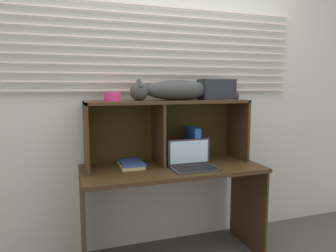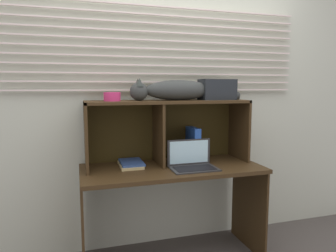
# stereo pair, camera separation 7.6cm
# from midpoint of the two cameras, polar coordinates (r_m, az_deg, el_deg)

# --- Properties ---
(back_panel_with_blinds) EXTENTS (4.40, 0.08, 2.50)m
(back_panel_with_blinds) POSITION_cam_midpoint_polar(r_m,az_deg,el_deg) (2.62, -0.56, 4.99)
(back_panel_with_blinds) COLOR beige
(back_panel_with_blinds) RESTS_ON ground
(desk) EXTENTS (1.37, 0.59, 0.75)m
(desk) POSITION_cam_midpoint_polar(r_m,az_deg,el_deg) (2.42, 1.69, -11.04)
(desk) COLOR #382713
(desk) RESTS_ON ground
(hutch_shelf_unit) EXTENTS (1.28, 0.35, 0.50)m
(hutch_shelf_unit) POSITION_cam_midpoint_polar(r_m,az_deg,el_deg) (2.45, 0.43, 1.08)
(hutch_shelf_unit) COLOR #382713
(hutch_shelf_unit) RESTS_ON desk
(cat) EXTENTS (0.91, 0.18, 0.17)m
(cat) POSITION_cam_midpoint_polar(r_m,az_deg,el_deg) (2.43, 2.30, 6.60)
(cat) COLOR #343835
(cat) RESTS_ON hutch_shelf_unit
(laptop) EXTENTS (0.35, 0.23, 0.21)m
(laptop) POSITION_cam_midpoint_polar(r_m,az_deg,el_deg) (2.34, 5.45, -6.76)
(laptop) COLOR #2C2C2C
(laptop) RESTS_ON desk
(binder_upright) EXTENTS (0.05, 0.22, 0.28)m
(binder_upright) POSITION_cam_midpoint_polar(r_m,az_deg,el_deg) (2.52, 5.52, -3.46)
(binder_upright) COLOR #21499B
(binder_upright) RESTS_ON desk
(book_stack) EXTENTS (0.18, 0.27, 0.04)m
(book_stack) POSITION_cam_midpoint_polar(r_m,az_deg,el_deg) (2.40, -6.02, -7.00)
(book_stack) COLOR tan
(book_stack) RESTS_ON desk
(small_basket) EXTENTS (0.12, 0.12, 0.07)m
(small_basket) POSITION_cam_midpoint_polar(r_m,az_deg,el_deg) (2.32, -9.41, 5.40)
(small_basket) COLOR #D3316E
(small_basket) RESTS_ON hutch_shelf_unit
(storage_box) EXTENTS (0.28, 0.17, 0.17)m
(storage_box) POSITION_cam_midpoint_polar(r_m,az_deg,el_deg) (2.56, 9.94, 6.69)
(storage_box) COLOR black
(storage_box) RESTS_ON hutch_shelf_unit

